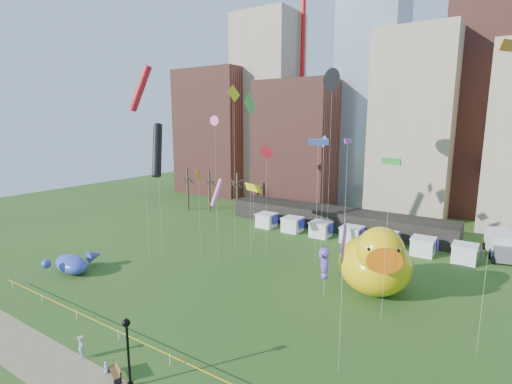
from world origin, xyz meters
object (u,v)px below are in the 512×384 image
Objects in this scene: big_duck at (376,261)px; small_duck at (363,279)px; woman at (81,348)px; lamppost at (128,345)px; whale_inflatable at (73,263)px; seahorse_green at (364,251)px; seahorse_purple at (325,261)px; park_bench at (116,371)px; box_truck at (500,245)px; toddler at (106,367)px.

big_duck reaches higher than small_duck.
woman is at bearing -147.49° from big_duck.
lamppost reaches higher than small_duck.
small_duck is 0.63× the size of whale_inflatable.
small_duck is 0.71× the size of seahorse_green.
small_duck is 3.01m from seahorse_green.
seahorse_purple is 29.83m from whale_inflatable.
park_bench is (20.67, -9.44, -0.61)m from whale_inflatable.
big_duck is 2.15× the size of seahorse_purple.
seahorse_purple is 23.26m from woman.
lamppost is at bearing -100.60° from seahorse_purple.
lamppost is at bearing -127.27° from box_truck.
whale_inflatable is at bearing -173.74° from small_duck.
park_bench is (-7.02, -20.16, -3.32)m from seahorse_purple.
seahorse_green is 25.14m from lamppost.
box_truck is (14.88, 24.10, -2.21)m from seahorse_purple.
seahorse_green is 0.81× the size of box_truck.
whale_inflatable is 55.01m from box_truck.
seahorse_green reaches higher than box_truck.
park_bench is (-10.11, -23.46, -0.95)m from small_duck.
seahorse_green is (-0.11, 0.14, 3.00)m from small_duck.
seahorse_green is 1.21× the size of seahorse_purple.
big_duck is at bearing 31.38° from whale_inflatable.
small_duck reaches higher than toddler.
park_bench is at bearing -140.12° from big_duck.
toddler is at bearing -152.34° from park_bench.
woman is at bearing -133.06° from box_truck.
whale_inflatable is 3.88× the size of park_bench.
seahorse_purple is 20.96m from lamppost.
big_duck reaches higher than toddler.
box_truck is (21.91, 44.27, 1.12)m from park_bench.
seahorse_purple is at bearing -151.35° from small_duck.
whale_inflatable is 4.15× the size of woman.
whale_inflatable is 21.85m from toddler.
box_truck is at bearing 71.29° from toddler.
big_duck is at bearing -14.77° from small_duck.
woman is at bearing -114.39° from seahorse_purple.
big_duck is 2.18× the size of lamppost.
big_duck is 1.45× the size of box_truck.
woman reaches higher than park_bench.
seahorse_purple reaches higher than toddler.
toddler is (-2.66, 0.00, -2.70)m from lamppost.
big_duck is 35.01m from whale_inflatable.
lamppost is 5.88× the size of toddler.
whale_inflatable is (-30.68, -14.16, -3.34)m from seahorse_green.
seahorse_purple is (-4.25, -3.37, 0.21)m from big_duck.
whale_inflatable is at bearing -154.55° from seahorse_purple.
small_duck is at bearing 70.23° from lamppost.
seahorse_green is at bearing 53.29° from seahorse_purple.
whale_inflatable is 1.38× the size of lamppost.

